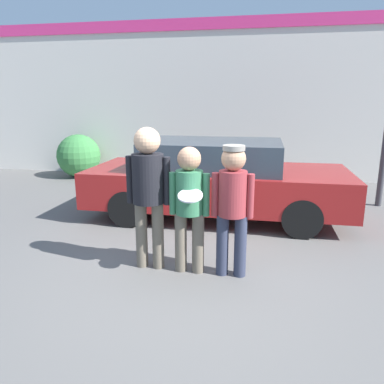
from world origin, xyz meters
The scene contains 7 objects.
ground_plane centered at (0.00, 0.00, 0.00)m, with size 56.00×56.00×0.00m, color #5B5956.
storefront_building centered at (0.00, 6.08, 2.13)m, with size 24.00×0.22×4.19m.
person_left centered at (-0.52, 0.02, 1.10)m, with size 0.57×0.40×1.81m.
person_middle_with_frisbee centered at (0.01, -0.02, 0.93)m, with size 0.50×0.56×1.59m.
person_right centered at (0.54, -0.02, 0.96)m, with size 0.50×0.33×1.62m.
parked_car_near centered at (0.05, 2.36, 0.72)m, with size 4.64×1.96×1.41m.
shrub centered at (-4.21, 5.30, 0.60)m, with size 1.19×1.19×1.19m.
Camera 1 is at (0.87, -4.33, 2.12)m, focal length 35.00 mm.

